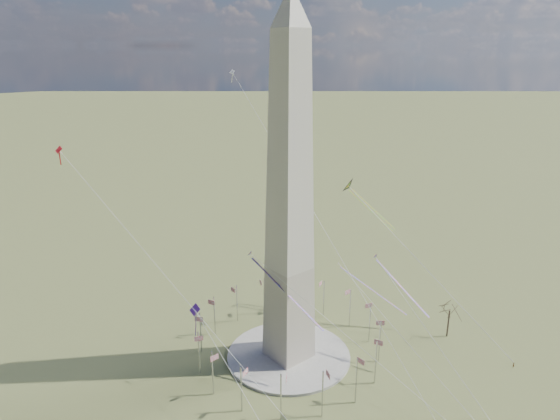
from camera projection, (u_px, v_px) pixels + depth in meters
ground at (289, 356)px, 146.40m from camera, size 2000.00×2000.00×0.00m
plaza at (289, 355)px, 146.28m from camera, size 36.00×36.00×0.80m
washington_monument at (290, 201)px, 131.38m from camera, size 15.56×15.56×100.00m
flagpole_ring at (289, 335)px, 144.12m from camera, size 54.40×54.40×13.00m
tree_near at (450, 309)px, 153.57m from camera, size 7.78×7.78×13.61m
person_east at (513, 365)px, 141.29m from camera, size 0.55×0.37×1.48m
kite_delta_black at (351, 189)px, 165.50m from camera, size 10.03×18.99×15.49m
kite_diamond_purple at (195, 313)px, 130.61m from camera, size 1.79×3.18×10.01m
kite_streamer_left at (394, 278)px, 141.23m from camera, size 2.59×19.25×13.21m
kite_streamer_mid at (274, 279)px, 134.39m from camera, size 7.62×24.15×16.90m
kite_streamer_right at (362, 281)px, 160.17m from camera, size 13.69×20.22×15.92m
kite_small_red at (59, 151)px, 127.17m from camera, size 1.28×2.09×5.03m
kite_small_white at (232, 73)px, 157.66m from camera, size 1.21×1.62×4.14m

